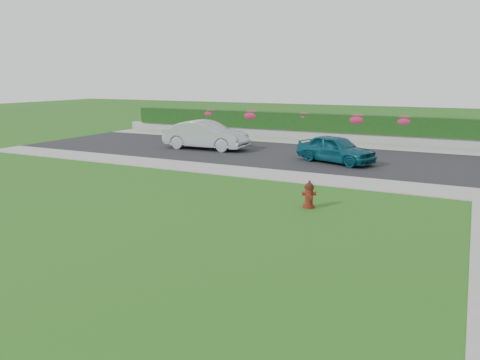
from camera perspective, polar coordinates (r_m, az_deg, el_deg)
The scene contains 14 objects.
ground at distance 11.12m, azimuth -6.90°, elevation -8.63°, with size 120.00×120.00×0.00m, color black.
street_far at distance 25.38m, azimuth 0.98°, elevation 3.44°, with size 26.00×8.00×0.04m, color black.
sidewalk_far at distance 21.57m, azimuth -7.16°, elevation 1.75°, with size 24.00×2.00×0.04m, color gray.
sidewalk_beyond at distance 28.73m, azimuth 12.58°, elevation 4.20°, with size 34.00×2.00×0.04m, color gray.
retaining_wall at distance 30.14m, azimuth 13.31°, elevation 5.08°, with size 34.00×0.40×0.60m, color gray.
hedge at distance 30.14m, azimuth 13.43°, elevation 6.70°, with size 32.00×0.90×1.10m, color black.
fire_hydrant at distance 14.65m, azimuth 8.41°, elevation -1.82°, with size 0.44×0.42×0.86m.
sedan_teal at distance 22.43m, azimuth 11.61°, elevation 3.73°, with size 1.53×3.81×1.30m, color #0B4655.
sedan_silver at distance 26.29m, azimuth -4.18°, elevation 5.49°, with size 1.66×4.76×1.57m, color #A7AAAF.
flower_clump_a at distance 33.75m, azimuth -3.62°, elevation 8.10°, with size 1.24×0.80×0.62m, color #BE2049.
flower_clump_b at distance 32.25m, azimuth 1.46°, elevation 7.87°, with size 1.40×0.90×0.70m, color #BE2049.
flower_clump_c at distance 30.85m, azimuth 7.85°, elevation 7.65°, with size 1.12×0.72×0.56m, color #BE2049.
flower_clump_d at distance 29.94m, azimuth 14.14°, elevation 7.15°, with size 1.39×0.90×0.70m, color #BE2049.
flower_clump_e at distance 29.47m, azimuth 19.44°, elevation 6.77°, with size 1.32×0.85×0.66m, color #BE2049.
Camera 1 is at (5.77, -8.64, 3.98)m, focal length 35.00 mm.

